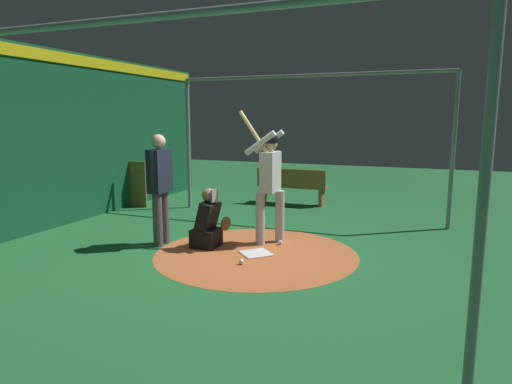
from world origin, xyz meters
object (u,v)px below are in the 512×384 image
object	(u,v)px
baseball_1	(241,262)
bat_rack	(136,185)
batter	(270,176)
catcher	(209,224)
home_plate	(256,253)
bench	(292,186)
umpire	(160,183)
baseball_0	(280,242)

from	to	relation	value
baseball_1	bat_rack	bearing A→B (deg)	143.19
batter	catcher	xyz separation A→B (m)	(-0.82, -0.56, -0.74)
catcher	bat_rack	distance (m)	3.89
batter	bat_rack	bearing A→B (deg)	155.70
home_plate	catcher	bearing A→B (deg)	174.88
bat_rack	bench	world-z (taller)	bat_rack
home_plate	bench	xyz separation A→B (m)	(-0.67, 3.99, 0.43)
bat_rack	umpire	bearing A→B (deg)	-46.90
catcher	bench	distance (m)	3.92
baseball_0	umpire	bearing A→B (deg)	-159.07
home_plate	catcher	xyz separation A→B (m)	(-0.84, 0.08, 0.36)
bench	baseball_0	bearing A→B (deg)	-75.78
catcher	baseball_1	distance (m)	1.08
batter	catcher	bearing A→B (deg)	-145.49
batter	bench	world-z (taller)	batter
catcher	baseball_1	size ratio (longest dim) A/B	12.80
umpire	baseball_1	bearing A→B (deg)	-15.67
baseball_0	batter	bearing A→B (deg)	169.39
catcher	baseball_1	bearing A→B (deg)	-36.38
batter	bat_rack	xyz separation A→B (m)	(-3.93, 1.77, -0.61)
catcher	umpire	bearing A→B (deg)	-168.17
umpire	baseball_1	world-z (taller)	umpire
bat_rack	baseball_0	size ratio (longest dim) A/B	14.20
baseball_0	catcher	bearing A→B (deg)	-152.85
bench	baseball_1	xyz separation A→B (m)	(0.66, -4.53, -0.40)
baseball_1	batter	bearing A→B (deg)	90.45
bench	baseball_0	distance (m)	3.52
baseball_0	baseball_1	world-z (taller)	same
bat_rack	baseball_1	size ratio (longest dim) A/B	14.20
home_plate	baseball_1	world-z (taller)	baseball_1
baseball_1	home_plate	bearing A→B (deg)	88.99
bat_rack	home_plate	bearing A→B (deg)	-31.43
umpire	baseball_1	xyz separation A→B (m)	(1.60, -0.45, -0.96)
catcher	bench	bearing A→B (deg)	87.62
catcher	bat_rack	size ratio (longest dim) A/B	0.90
home_plate	bench	distance (m)	4.07
umpire	baseball_0	world-z (taller)	umpire
catcher	bench	xyz separation A→B (m)	(0.16, 3.92, 0.07)
batter	bat_rack	distance (m)	4.35
bench	home_plate	bearing A→B (deg)	-80.42
home_plate	bat_rack	size ratio (longest dim) A/B	0.40
home_plate	batter	world-z (taller)	batter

